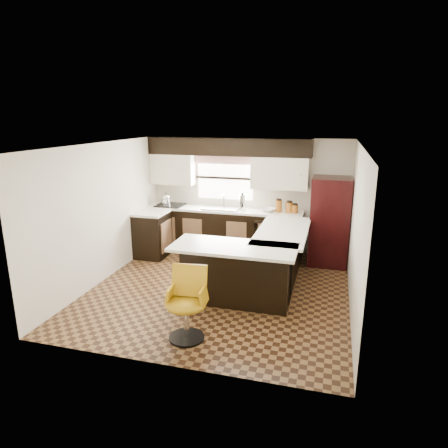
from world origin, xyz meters
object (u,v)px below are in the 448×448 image
(peninsula_return, at_px, (236,275))
(bar_chair, at_px, (186,305))
(refrigerator, at_px, (330,221))
(peninsula_long, at_px, (279,257))

(peninsula_return, distance_m, bar_chair, 1.29)
(peninsula_return, relative_size, bar_chair, 1.72)
(refrigerator, distance_m, bar_chair, 3.78)
(peninsula_long, xyz_separation_m, bar_chair, (-0.89, -2.21, 0.03))
(peninsula_return, xyz_separation_m, bar_chair, (-0.37, -1.24, 0.03))
(peninsula_long, distance_m, refrigerator, 1.46)
(peninsula_return, bearing_deg, bar_chair, -106.43)
(peninsula_long, xyz_separation_m, refrigerator, (0.81, 1.14, 0.41))
(peninsula_long, bearing_deg, refrigerator, 54.47)
(peninsula_long, height_order, bar_chair, bar_chair)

